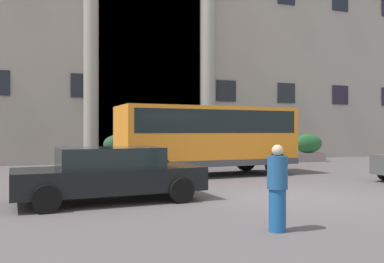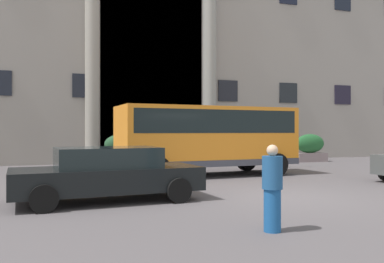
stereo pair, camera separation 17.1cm
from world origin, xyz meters
name	(u,v)px [view 1 (the left image)]	position (x,y,z in m)	size (l,w,h in m)	color
ground_plane	(284,199)	(0.00, 0.00, -0.06)	(80.00, 64.00, 0.12)	#524D4F
office_building_facade	(142,16)	(0.00, 17.48, 9.52)	(41.94, 9.64, 19.05)	gray
orange_minibus	(207,135)	(-0.01, 5.50, 1.62)	(7.12, 2.98, 2.71)	orange
bus_stop_sign	(285,137)	(4.86, 7.57, 1.47)	(0.44, 0.08, 2.35)	#9D9612
hedge_planter_far_east	(120,152)	(-2.68, 10.22, 0.78)	(1.65, 0.98, 1.61)	gray
hedge_planter_west	(308,148)	(8.20, 10.39, 0.77)	(1.93, 0.74, 1.59)	gray
hedge_planter_east	(213,149)	(2.31, 10.58, 0.80)	(1.68, 0.99, 1.66)	gray
white_taxi_kerbside	(110,173)	(-4.52, 0.83, 0.70)	(4.73, 2.33, 1.36)	black
scooter_by_planter	(128,173)	(-3.61, 3.15, 0.46)	(1.99, 0.55, 0.89)	black
pedestrian_man_red_shirt	(277,188)	(-2.18, -3.24, 0.76)	(0.36, 0.36, 1.53)	#1A508F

